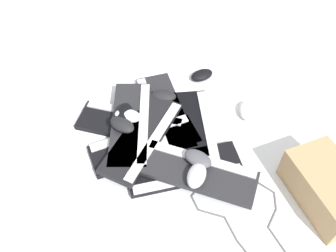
# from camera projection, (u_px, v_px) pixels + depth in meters

# --- Properties ---
(ground_plane) EXTENTS (3.20, 3.20, 0.00)m
(ground_plane) POSITION_uv_depth(u_px,v_px,m) (169.00, 122.00, 1.60)
(ground_plane) COLOR white
(keyboard_0) EXTENTS (0.46, 0.32, 0.03)m
(keyboard_0) POSITION_uv_depth(u_px,v_px,m) (164.00, 112.00, 1.62)
(keyboard_0) COLOR #232326
(keyboard_0) RESTS_ON ground
(keyboard_1) EXTENTS (0.20, 0.45, 0.03)m
(keyboard_1) POSITION_uv_depth(u_px,v_px,m) (130.00, 124.00, 1.57)
(keyboard_1) COLOR black
(keyboard_1) RESTS_ON ground
(keyboard_2) EXTENTS (0.36, 0.45, 0.03)m
(keyboard_2) POSITION_uv_depth(u_px,v_px,m) (145.00, 145.00, 1.51)
(keyboard_2) COLOR black
(keyboard_2) RESTS_ON ground
(keyboard_3) EXTENTS (0.31, 0.46, 0.03)m
(keyboard_3) POSITION_uv_depth(u_px,v_px,m) (184.00, 169.00, 1.43)
(keyboard_3) COLOR black
(keyboard_3) RESTS_ON ground
(keyboard_4) EXTENTS (0.46, 0.25, 0.03)m
(keyboard_4) POSITION_uv_depth(u_px,v_px,m) (196.00, 131.00, 1.55)
(keyboard_4) COLOR black
(keyboard_4) RESTS_ON ground
(keyboard_5) EXTENTS (0.46, 0.27, 0.03)m
(keyboard_5) POSITION_uv_depth(u_px,v_px,m) (143.00, 137.00, 1.49)
(keyboard_5) COLOR black
(keyboard_5) RESTS_ON keyboard_2
(keyboard_6) EXTENTS (0.23, 0.46, 0.03)m
(keyboard_6) POSITION_uv_depth(u_px,v_px,m) (198.00, 172.00, 1.39)
(keyboard_6) COLOR #232326
(keyboard_6) RESTS_ON keyboard_3
(keyboard_7) EXTENTS (0.46, 0.22, 0.03)m
(keyboard_7) POSITION_uv_depth(u_px,v_px,m) (131.00, 123.00, 1.54)
(keyboard_7) COLOR #232326
(keyboard_7) RESTS_ON keyboard_1
(mouse_0) EXTENTS (0.12, 0.08, 0.04)m
(mouse_0) POSITION_uv_depth(u_px,v_px,m) (246.00, 110.00, 1.61)
(mouse_0) COLOR silver
(mouse_0) RESTS_ON ground
(mouse_1) EXTENTS (0.11, 0.13, 0.04)m
(mouse_1) POSITION_uv_depth(u_px,v_px,m) (122.00, 124.00, 1.49)
(mouse_1) COLOR black
(mouse_1) RESTS_ON keyboard_7
(mouse_2) EXTENTS (0.11, 0.13, 0.04)m
(mouse_2) POSITION_uv_depth(u_px,v_px,m) (198.00, 159.00, 1.39)
(mouse_2) COLOR #4C4C51
(mouse_2) RESTS_ON keyboard_6
(mouse_3) EXTENTS (0.07, 0.11, 0.04)m
(mouse_3) POSITION_uv_depth(u_px,v_px,m) (163.00, 96.00, 1.63)
(mouse_3) COLOR black
(mouse_3) RESTS_ON keyboard_0
(mouse_4) EXTENTS (0.08, 0.12, 0.04)m
(mouse_4) POSITION_uv_depth(u_px,v_px,m) (128.00, 116.00, 1.52)
(mouse_4) COLOR silver
(mouse_4) RESTS_ON keyboard_7
(mouse_5) EXTENTS (0.12, 0.13, 0.04)m
(mouse_5) POSITION_uv_depth(u_px,v_px,m) (202.00, 75.00, 1.75)
(mouse_5) COLOR black
(mouse_5) RESTS_ON ground
(mouse_6) EXTENTS (0.12, 0.08, 0.04)m
(mouse_6) POSITION_uv_depth(u_px,v_px,m) (197.00, 175.00, 1.34)
(mouse_6) COLOR #B7B7BC
(mouse_6) RESTS_ON keyboard_6
(mouse_7) EXTENTS (0.12, 0.08, 0.04)m
(mouse_7) POSITION_uv_depth(u_px,v_px,m) (125.00, 113.00, 1.52)
(mouse_7) COLOR black
(mouse_7) RESTS_ON keyboard_7
(cable_0) EXTENTS (0.52, 0.65, 0.01)m
(cable_0) POSITION_uv_depth(u_px,v_px,m) (272.00, 252.00, 1.24)
(cable_0) COLOR #59595B
(cable_0) RESTS_ON ground
(cable_1) EXTENTS (0.49, 0.19, 0.01)m
(cable_1) POSITION_uv_depth(u_px,v_px,m) (266.00, 238.00, 1.27)
(cable_1) COLOR #59595B
(cable_1) RESTS_ON ground
(cardboard_box) EXTENTS (0.37, 0.32, 0.14)m
(cardboard_box) POSITION_uv_depth(u_px,v_px,m) (327.00, 188.00, 1.31)
(cardboard_box) COLOR tan
(cardboard_box) RESTS_ON ground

